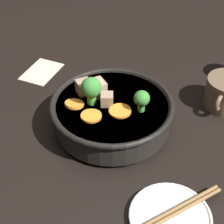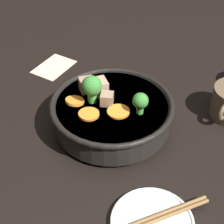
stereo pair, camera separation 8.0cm
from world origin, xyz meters
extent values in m
plane|color=black|center=(0.00, 0.00, 0.00)|extent=(3.00, 3.00, 0.00)
cylinder|color=black|center=(0.00, 0.00, 0.01)|extent=(0.14, 0.14, 0.01)
cylinder|color=black|center=(0.00, 0.00, 0.04)|extent=(0.25, 0.25, 0.05)
torus|color=black|center=(0.00, 0.00, 0.06)|extent=(0.26, 0.26, 0.01)
cylinder|color=brown|center=(0.00, 0.00, 0.05)|extent=(0.24, 0.24, 0.03)
cylinder|color=orange|center=(0.05, -0.06, 0.07)|extent=(0.05, 0.05, 0.01)
cylinder|color=orange|center=(0.06, -0.01, 0.07)|extent=(0.05, 0.05, 0.01)
cylinder|color=orange|center=(0.01, 0.03, 0.07)|extent=(0.05, 0.05, 0.00)
cylinder|color=green|center=(0.02, -0.04, 0.08)|extent=(0.02, 0.02, 0.03)
sphere|color=#388433|center=(0.02, -0.04, 0.11)|extent=(0.04, 0.04, 0.04)
cylinder|color=green|center=(-0.02, 0.06, 0.07)|extent=(0.01, 0.01, 0.02)
sphere|color=#388433|center=(-0.02, 0.06, 0.10)|extent=(0.03, 0.03, 0.03)
cube|color=tan|center=(-0.01, -0.04, 0.08)|extent=(0.05, 0.05, 0.04)
cube|color=#9E7F66|center=(0.00, -0.07, 0.08)|extent=(0.04, 0.04, 0.03)
cube|color=#9E7F66|center=(0.01, -0.01, 0.08)|extent=(0.04, 0.04, 0.03)
cylinder|color=white|center=(0.14, 0.21, 0.01)|extent=(0.14, 0.14, 0.01)
torus|color=white|center=(0.14, 0.21, 0.01)|extent=(0.14, 0.14, 0.01)
torus|color=brown|center=(-0.16, 0.18, 0.04)|extent=(0.04, 0.01, 0.04)
cube|color=beige|center=(-0.08, -0.28, 0.00)|extent=(0.12, 0.09, 0.00)
cylinder|color=olive|center=(0.15, 0.22, 0.02)|extent=(0.20, 0.10, 0.01)
cylinder|color=olive|center=(0.14, 0.21, 0.02)|extent=(0.20, 0.10, 0.01)
camera|label=1|loc=(0.51, 0.34, 0.56)|focal=60.00mm
camera|label=2|loc=(0.46, 0.40, 0.56)|focal=60.00mm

